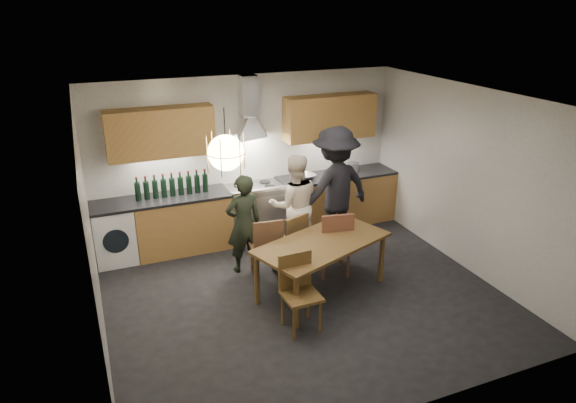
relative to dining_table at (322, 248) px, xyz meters
name	(u,v)px	position (x,y,z in m)	size (l,w,h in m)	color
ground	(303,295)	(-0.25, 0.02, -0.66)	(5.00, 5.00, 0.00)	black
room_shell	(305,173)	(-0.25, 0.02, 1.05)	(5.02, 4.52, 2.61)	white
counter_run	(257,211)	(-0.23, 1.97, -0.21)	(5.00, 0.62, 0.90)	tan
range_stove	(255,212)	(-0.25, 1.96, -0.22)	(0.90, 0.60, 0.92)	silver
wall_fixtures	(251,124)	(-0.25, 2.08, 1.21)	(4.30, 0.54, 1.10)	tan
pendant_lamp	(226,153)	(-1.25, -0.08, 1.44)	(0.43, 0.43, 0.70)	black
dining_table	(322,248)	(0.00, 0.00, 0.00)	(1.97, 1.45, 0.75)	brown
chair_back_left	(267,245)	(-0.54, 0.61, -0.14)	(0.46, 0.46, 0.92)	brown
chair_back_mid	(292,239)	(-0.15, 0.65, -0.15)	(0.52, 0.52, 0.90)	brown
chair_back_right	(335,240)	(0.35, 0.32, -0.10)	(0.52, 0.52, 0.99)	brown
chair_front	(298,286)	(-0.58, -0.56, -0.13)	(0.42, 0.42, 0.92)	brown
person_left	(244,224)	(-0.75, 0.98, 0.06)	(0.53, 0.35, 1.45)	black
person_mid	(294,205)	(0.12, 1.20, 0.13)	(0.77, 0.60, 1.57)	white
person_right	(335,189)	(0.78, 1.19, 0.30)	(1.25, 0.72, 1.93)	black
mixing_bowl	(306,176)	(0.66, 1.97, 0.28)	(0.30, 0.30, 0.07)	silver
stock_pot	(353,167)	(1.55, 2.02, 0.31)	(0.19, 0.19, 0.14)	silver
wine_bottles	(172,185)	(-1.54, 2.00, 0.42)	(1.09, 0.08, 0.36)	black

